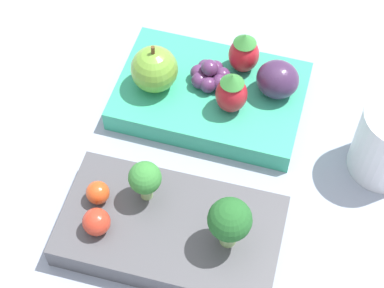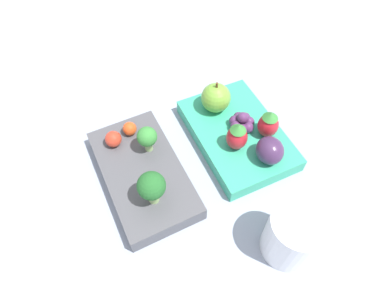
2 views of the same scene
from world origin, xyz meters
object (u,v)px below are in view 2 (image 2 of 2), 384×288
at_px(broccoli_floret_0, 152,187).
at_px(cherry_tomato_1, 130,129).
at_px(cherry_tomato_0, 113,139).
at_px(plum, 270,150).
at_px(strawberry_1, 237,136).
at_px(grape_cluster, 242,122).
at_px(bento_box_savoury, 143,174).
at_px(drinking_cup, 292,235).
at_px(broccoli_floret_1, 147,137).
at_px(strawberry_0, 268,124).
at_px(apple, 216,98).
at_px(bento_box_fruit, 237,134).

xyz_separation_m(broccoli_floret_0, cherry_tomato_1, (0.12, 0.00, -0.02)).
bearing_deg(cherry_tomato_0, plum, -116.54).
distance_m(cherry_tomato_0, strawberry_1, 0.18).
bearing_deg(grape_cluster, broccoli_floret_0, 114.59).
distance_m(bento_box_savoury, cherry_tomato_0, 0.07).
xyz_separation_m(broccoli_floret_0, drinking_cup, (-0.11, -0.14, -0.02)).
bearing_deg(bento_box_savoury, drinking_cup, -138.46).
relative_size(cherry_tomato_0, cherry_tomato_1, 1.16).
height_order(strawberry_1, drinking_cup, drinking_cup).
bearing_deg(plum, broccoli_floret_1, 64.68).
height_order(strawberry_0, strawberry_1, same).
relative_size(broccoli_floret_0, apple, 1.02).
relative_size(strawberry_1, drinking_cup, 0.61).
bearing_deg(drinking_cup, strawberry_1, 0.94).
bearing_deg(strawberry_0, broccoli_floret_0, 104.14).
bearing_deg(cherry_tomato_1, bento_box_fruit, -107.72).
relative_size(bento_box_savoury, strawberry_1, 4.25).
bearing_deg(cherry_tomato_1, broccoli_floret_1, -154.98).
xyz_separation_m(bento_box_fruit, drinking_cup, (-0.18, 0.01, 0.03)).
bearing_deg(strawberry_0, strawberry_1, 94.83).
bearing_deg(drinking_cup, cherry_tomato_0, 37.79).
relative_size(cherry_tomato_0, drinking_cup, 0.31).
bearing_deg(bento_box_savoury, cherry_tomato_0, 24.66).
bearing_deg(plum, broccoli_floret_0, 92.53).
relative_size(broccoli_floret_1, drinking_cup, 0.57).
bearing_deg(strawberry_0, broccoli_floret_1, 79.25).
xyz_separation_m(bento_box_savoury, grape_cluster, (0.02, -0.16, 0.02)).
bearing_deg(broccoli_floret_1, cherry_tomato_1, 25.02).
bearing_deg(drinking_cup, plum, -14.99).
distance_m(strawberry_1, drinking_cup, 0.15).
xyz_separation_m(plum, drinking_cup, (-0.12, 0.03, -0.00)).
distance_m(apple, drinking_cup, 0.23).
height_order(apple, strawberry_1, apple).
relative_size(strawberry_0, strawberry_1, 1.00).
distance_m(strawberry_0, grape_cluster, 0.04).
relative_size(broccoli_floret_1, strawberry_0, 0.93).
height_order(bento_box_fruit, apple, apple).
bearing_deg(drinking_cup, grape_cluster, -6.56).
relative_size(cherry_tomato_1, apple, 0.38).
relative_size(broccoli_floret_1, strawberry_1, 0.93).
bearing_deg(grape_cluster, broccoli_floret_1, 87.25).
bearing_deg(cherry_tomato_0, strawberry_1, -111.04).
bearing_deg(bento_box_savoury, cherry_tomato_1, -1.00).
bearing_deg(bento_box_savoury, broccoli_floret_1, -32.54).
height_order(strawberry_1, grape_cluster, strawberry_1).
bearing_deg(strawberry_0, grape_cluster, 47.97).
height_order(broccoli_floret_0, cherry_tomato_0, broccoli_floret_0).
relative_size(strawberry_1, grape_cluster, 1.21).
distance_m(bento_box_fruit, apple, 0.07).
bearing_deg(cherry_tomato_1, bento_box_savoury, 179.00).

